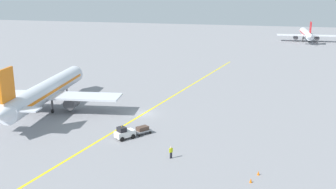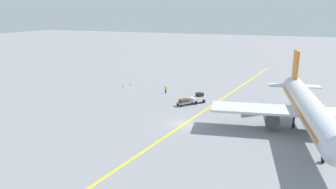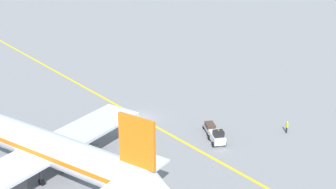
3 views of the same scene
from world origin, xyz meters
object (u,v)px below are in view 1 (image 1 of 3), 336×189
object	(u,v)px
airplane_distant_taxiing	(306,34)
traffic_cone_mid_apron	(44,95)
ground_crew_worker	(171,152)
traffic_cone_far_edge	(251,180)
baggage_tug_white	(124,133)
traffic_cone_by_wingtip	(258,173)
baggage_cart_trailing	(142,129)
airplane_at_gate	(46,91)

from	to	relation	value
airplane_distant_taxiing	traffic_cone_mid_apron	xyz separation A→B (m)	(-58.30, -115.68, -3.06)
ground_crew_worker	traffic_cone_far_edge	xyz separation A→B (m)	(10.83, -4.07, -0.63)
ground_crew_worker	traffic_cone_mid_apron	world-z (taller)	ground_crew_worker
baggage_tug_white	traffic_cone_by_wingtip	distance (m)	21.40
baggage_cart_trailing	ground_crew_worker	xyz separation A→B (m)	(6.78, -7.65, 0.15)
airplane_distant_taxiing	baggage_tug_white	world-z (taller)	airplane_distant_taxiing
airplane_at_gate	traffic_cone_mid_apron	world-z (taller)	airplane_at_gate
airplane_distant_taxiing	traffic_cone_by_wingtip	distance (m)	141.40
baggage_tug_white	ground_crew_worker	bearing A→B (deg)	-29.73
traffic_cone_mid_apron	airplane_at_gate	bearing A→B (deg)	-52.84
ground_crew_worker	traffic_cone_by_wingtip	bearing A→B (deg)	-9.04
airplane_at_gate	airplane_distant_taxiing	distance (m)	134.64
airplane_distant_taxiing	traffic_cone_far_edge	size ratio (longest dim) A/B	58.14
airplane_distant_taxiing	baggage_cart_trailing	world-z (taller)	airplane_distant_taxiing
airplane_distant_taxiing	baggage_tug_white	xyz separation A→B (m)	(-32.29, -134.04, -2.44)
airplane_at_gate	ground_crew_worker	world-z (taller)	airplane_at_gate
airplane_distant_taxiing	baggage_tug_white	distance (m)	137.90
ground_crew_worker	traffic_cone_mid_apron	bearing A→B (deg)	146.09
traffic_cone_far_edge	airplane_distant_taxiing	bearing A→B (deg)	84.91
baggage_tug_white	baggage_cart_trailing	bearing A→B (deg)	54.10
airplane_at_gate	traffic_cone_far_edge	bearing A→B (deg)	-25.73
airplane_at_gate	baggage_tug_white	xyz separation A→B (m)	(19.49, -9.76, -2.81)
baggage_tug_white	traffic_cone_mid_apron	world-z (taller)	baggage_tug_white
airplane_at_gate	traffic_cone_by_wingtip	distance (m)	43.22
airplane_at_gate	airplane_distant_taxiing	size ratio (longest dim) A/B	1.11
airplane_at_gate	baggage_tug_white	bearing A→B (deg)	-26.61
airplane_distant_taxiing	ground_crew_worker	world-z (taller)	airplane_distant_taxiing
baggage_cart_trailing	traffic_cone_mid_apron	distance (m)	32.05
traffic_cone_by_wingtip	airplane_distant_taxiing	bearing A→B (deg)	85.12
airplane_distant_taxiing	traffic_cone_far_edge	xyz separation A→B (m)	(-12.75, -143.09, -3.06)
ground_crew_worker	traffic_cone_mid_apron	xyz separation A→B (m)	(-34.72, 23.34, -0.63)
baggage_cart_trailing	traffic_cone_far_edge	size ratio (longest dim) A/B	5.32
baggage_cart_trailing	ground_crew_worker	world-z (taller)	ground_crew_worker
baggage_cart_trailing	traffic_cone_by_wingtip	distance (m)	20.66
ground_crew_worker	traffic_cone_mid_apron	distance (m)	41.85
baggage_cart_trailing	traffic_cone_mid_apron	xyz separation A→B (m)	(-27.94, 15.70, -0.49)
airplane_at_gate	traffic_cone_far_edge	size ratio (longest dim) A/B	64.46
airplane_at_gate	airplane_distant_taxiing	xyz separation A→B (m)	(51.78, 124.28, -0.37)
baggage_cart_trailing	traffic_cone_mid_apron	size ratio (longest dim) A/B	5.32
airplane_distant_taxiing	baggage_cart_trailing	bearing A→B (deg)	-103.01
baggage_tug_white	traffic_cone_far_edge	bearing A→B (deg)	-24.84
airplane_at_gate	traffic_cone_far_edge	distance (m)	43.46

